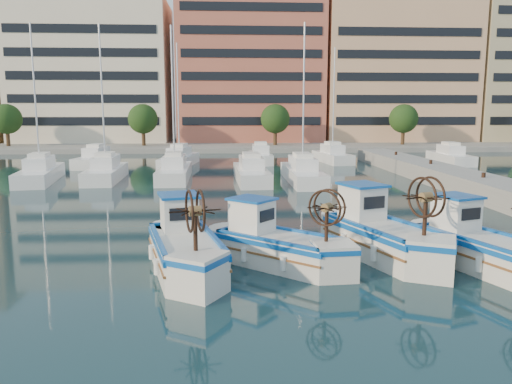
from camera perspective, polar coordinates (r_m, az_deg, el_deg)
name	(u,v)px	position (r m, az deg, el deg)	size (l,w,h in m)	color
ground	(312,273)	(16.52, 6.37, -9.23)	(300.00, 300.00, 0.00)	#193C41
waterfront	(301,74)	(81.58, 5.20, 13.31)	(180.00, 40.00, 25.60)	gray
yacht_marina	(225,166)	(43.42, -3.52, 3.00)	(39.67, 22.62, 11.50)	white
fishing_boat_a	(185,246)	(16.70, -8.13, -6.08)	(3.00, 4.98, 3.02)	silver
fishing_boat_b	(276,243)	(17.08, 2.33, -5.83)	(4.45, 4.22, 2.82)	silver
fishing_boat_c	(381,233)	(18.57, 14.06, -4.55)	(3.63, 5.29, 3.19)	silver
fishing_boat_d	(478,244)	(18.45, 24.08, -5.42)	(3.28, 4.83, 2.92)	silver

